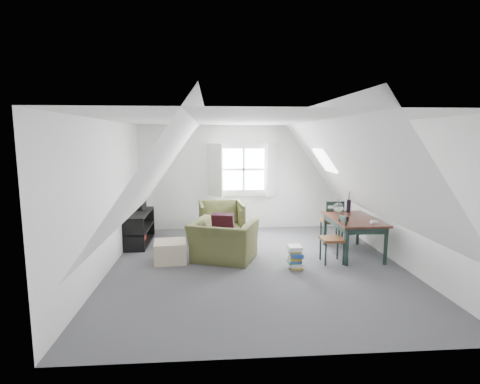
{
  "coord_description": "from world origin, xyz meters",
  "views": [
    {
      "loc": [
        -0.76,
        -6.24,
        2.22
      ],
      "look_at": [
        -0.25,
        0.6,
        1.21
      ],
      "focal_mm": 28.0,
      "sensor_mm": 36.0,
      "label": 1
    }
  ],
  "objects": [
    {
      "name": "wall_front",
      "position": [
        0.0,
        -2.75,
        1.25
      ],
      "size": [
        5.0,
        0.0,
        5.0
      ],
      "primitive_type": "plane",
      "rotation": [
        -1.57,
        0.0,
        0.0
      ],
      "color": "white",
      "rests_on": "ground"
    },
    {
      "name": "ceiling",
      "position": [
        0.0,
        0.0,
        2.5
      ],
      "size": [
        5.5,
        5.5,
        0.0
      ],
      "primitive_type": "plane",
      "rotation": [
        3.14,
        0.0,
        0.0
      ],
      "color": "white",
      "rests_on": "wall_back"
    },
    {
      "name": "wall_right",
      "position": [
        2.5,
        0.0,
        1.25
      ],
      "size": [
        0.0,
        5.5,
        5.5
      ],
      "primitive_type": "plane",
      "rotation": [
        1.57,
        0.0,
        -1.57
      ],
      "color": "white",
      "rests_on": "ground"
    },
    {
      "name": "ottoman",
      "position": [
        -1.52,
        0.33,
        0.19
      ],
      "size": [
        0.61,
        0.61,
        0.37
      ],
      "primitive_type": "cube",
      "rotation": [
        0.0,
        0.0,
        0.1
      ],
      "color": "#C2B096",
      "rests_on": "floor"
    },
    {
      "name": "wall_left",
      "position": [
        -2.5,
        0.0,
        1.25
      ],
      "size": [
        0.0,
        5.5,
        5.5
      ],
      "primitive_type": "plane",
      "rotation": [
        1.57,
        0.0,
        1.57
      ],
      "color": "white",
      "rests_on": "ground"
    },
    {
      "name": "media_shelf",
      "position": [
        -2.3,
        1.52,
        0.3
      ],
      "size": [
        0.44,
        1.31,
        0.67
      ],
      "rotation": [
        0.0,
        0.0,
        0.06
      ],
      "color": "black",
      "rests_on": "floor"
    },
    {
      "name": "skylight",
      "position": [
        1.55,
        1.3,
        1.75
      ],
      "size": [
        0.35,
        0.75,
        0.47
      ],
      "primitive_type": "cube",
      "rotation": [
        0.0,
        0.95,
        0.0
      ],
      "color": "white",
      "rests_on": "slope_right"
    },
    {
      "name": "armchair_far",
      "position": [
        -0.57,
        1.64,
        0.0
      ],
      "size": [
        0.99,
        1.01,
        0.85
      ],
      "primitive_type": "imported",
      "rotation": [
        0.0,
        0.0,
        0.08
      ],
      "color": "#4A4D28",
      "rests_on": "floor"
    },
    {
      "name": "dining_table",
      "position": [
        1.91,
        0.51,
        0.61
      ],
      "size": [
        0.85,
        1.41,
        0.71
      ],
      "rotation": [
        0.0,
        0.0,
        -0.08
      ],
      "color": "#361811",
      "rests_on": "floor"
    },
    {
      "name": "dormer_window",
      "position": [
        0.0,
        2.68,
        1.45
      ],
      "size": [
        1.71,
        0.35,
        1.3
      ],
      "color": "white",
      "rests_on": "wall_back"
    },
    {
      "name": "vase_twigs",
      "position": [
        2.01,
        1.06,
        0.85
      ],
      "size": [
        0.08,
        0.09,
        0.64
      ],
      "rotation": [
        0.0,
        0.0,
        0.1
      ],
      "color": "black",
      "rests_on": "dining_table"
    },
    {
      "name": "slope_left",
      "position": [
        -1.55,
        0.0,
        1.78
      ],
      "size": [
        3.19,
        5.5,
        4.48
      ],
      "primitive_type": "plane",
      "rotation": [
        0.0,
        2.19,
        0.0
      ],
      "color": "white",
      "rests_on": "wall_left"
    },
    {
      "name": "electronics_box",
      "position": [
        -2.3,
        1.81,
        0.75
      ],
      "size": [
        0.22,
        0.27,
        0.19
      ],
      "primitive_type": "cube",
      "rotation": [
        0.0,
        0.0,
        -0.22
      ],
      "color": "black",
      "rests_on": "media_shelf"
    },
    {
      "name": "demijohn",
      "position": [
        1.76,
        0.96,
        0.82
      ],
      "size": [
        0.2,
        0.2,
        0.29
      ],
      "rotation": [
        0.0,
        0.0,
        0.3
      ],
      "color": "silver",
      "rests_on": "dining_table"
    },
    {
      "name": "floor",
      "position": [
        0.0,
        0.0,
        0.0
      ],
      "size": [
        5.5,
        5.5,
        0.0
      ],
      "primitive_type": "plane",
      "color": "#4B4A4F",
      "rests_on": "ground"
    },
    {
      "name": "throw_pillow",
      "position": [
        -0.57,
        0.49,
        0.64
      ],
      "size": [
        0.45,
        0.32,
        0.42
      ],
      "primitive_type": "cube",
      "rotation": [
        0.31,
        0.0,
        -0.23
      ],
      "color": "#350E1B",
      "rests_on": "armchair_near"
    },
    {
      "name": "paper_box",
      "position": [
        2.11,
        0.06,
        0.73
      ],
      "size": [
        0.13,
        0.09,
        0.04
      ],
      "primitive_type": "cube",
      "rotation": [
        0.0,
        0.0,
        -0.09
      ],
      "color": "white",
      "rests_on": "dining_table"
    },
    {
      "name": "magazine_stack",
      "position": [
        0.65,
        -0.16,
        0.19
      ],
      "size": [
        0.29,
        0.34,
        0.38
      ],
      "rotation": [
        0.0,
        0.0,
        -0.09
      ],
      "color": "#B29933",
      "rests_on": "floor"
    },
    {
      "name": "cup",
      "position": [
        1.66,
        0.21,
        0.71
      ],
      "size": [
        0.11,
        0.11,
        0.08
      ],
      "primitive_type": "imported",
      "rotation": [
        0.0,
        0.0,
        -0.26
      ],
      "color": "black",
      "rests_on": "dining_table"
    },
    {
      "name": "armchair_near",
      "position": [
        -0.57,
        0.34,
        0.0
      ],
      "size": [
        1.38,
        1.3,
        0.72
      ],
      "primitive_type": "imported",
      "rotation": [
        0.0,
        0.0,
        2.78
      ],
      "color": "#4A4D28",
      "rests_on": "floor"
    },
    {
      "name": "dining_chair_far",
      "position": [
        1.76,
        1.3,
        0.48
      ],
      "size": [
        0.43,
        0.43,
        0.92
      ],
      "rotation": [
        0.0,
        0.0,
        2.9
      ],
      "color": "#5E3016",
      "rests_on": "floor"
    },
    {
      "name": "slope_right",
      "position": [
        1.55,
        0.0,
        1.78
      ],
      "size": [
        3.19,
        5.5,
        4.48
      ],
      "primitive_type": "plane",
      "rotation": [
        0.0,
        -2.19,
        0.0
      ],
      "color": "white",
      "rests_on": "wall_right"
    },
    {
      "name": "dining_chair_near",
      "position": [
        1.4,
        0.08,
        0.44
      ],
      "size": [
        0.4,
        0.4,
        0.84
      ],
      "rotation": [
        0.0,
        0.0,
        -1.26
      ],
      "color": "#5E3016",
      "rests_on": "floor"
    },
    {
      "name": "wall_back",
      "position": [
        0.0,
        2.75,
        1.25
      ],
      "size": [
        5.0,
        0.0,
        5.0
      ],
      "primitive_type": "plane",
      "rotation": [
        1.57,
        0.0,
        0.0
      ],
      "color": "white",
      "rests_on": "ground"
    }
  ]
}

